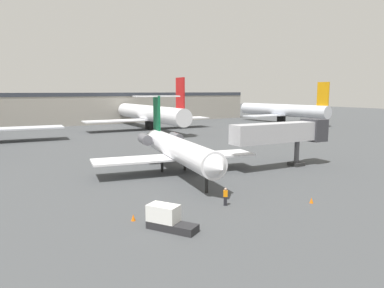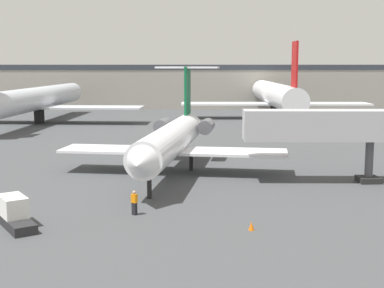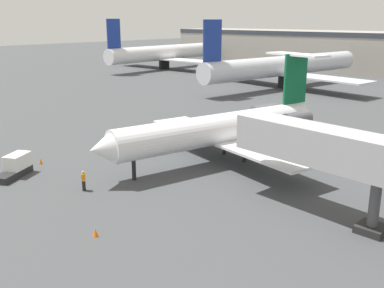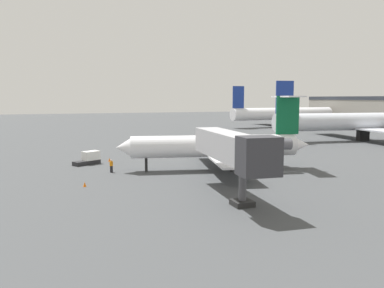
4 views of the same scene
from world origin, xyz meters
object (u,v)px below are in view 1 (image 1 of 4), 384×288
object	(u,v)px
ground_crew_marshaller	(225,197)
traffic_cone_mid	(133,218)
regional_jet	(176,148)
jet_bridge	(286,133)
traffic_cone_near	(311,200)
parked_airliner_centre	(149,114)
baggage_tug_lead	(167,219)
parked_airliner_east_mid	(282,110)

from	to	relation	value
ground_crew_marshaller	traffic_cone_mid	xyz separation A→B (m)	(-8.91, 0.93, -0.58)
regional_jet	jet_bridge	size ratio (longest dim) A/B	1.70
traffic_cone_near	parked_airliner_centre	bearing A→B (deg)	76.44
baggage_tug_lead	traffic_cone_mid	world-z (taller)	baggage_tug_lead
parked_airliner_centre	ground_crew_marshaller	bearing A→B (deg)	-110.25
parked_airliner_east_mid	ground_crew_marshaller	bearing A→B (deg)	-139.79
jet_bridge	ground_crew_marshaller	xyz separation A→B (m)	(-17.70, -9.10, -4.05)
traffic_cone_near	parked_airliner_centre	size ratio (longest dim) A/B	0.01
regional_jet	parked_airliner_centre	bearing A→B (deg)	67.57
jet_bridge	baggage_tug_lead	xyz separation A→B (m)	(-25.12, -11.30, -4.07)
traffic_cone_near	parked_airliner_centre	world-z (taller)	parked_airliner_centre
regional_jet	ground_crew_marshaller	xyz separation A→B (m)	(-2.99, -14.14, -2.46)
baggage_tug_lead	parked_airliner_centre	world-z (taller)	parked_airliner_centre
regional_jet	parked_airliner_centre	xyz separation A→B (m)	(21.02, 50.92, 1.14)
jet_bridge	traffic_cone_mid	xyz separation A→B (m)	(-26.61, -8.18, -4.63)
jet_bridge	baggage_tug_lead	size ratio (longest dim) A/B	3.73
regional_jet	jet_bridge	bearing A→B (deg)	-18.91
jet_bridge	parked_airliner_centre	distance (m)	56.32
traffic_cone_mid	regional_jet	bearing A→B (deg)	48.02
jet_bridge	ground_crew_marshaller	size ratio (longest dim) A/B	9.20
traffic_cone_mid	traffic_cone_near	bearing A→B (deg)	-16.55
traffic_cone_near	parked_airliner_east_mid	xyz separation A→B (m)	(63.11, 63.49, 4.00)
traffic_cone_near	traffic_cone_mid	xyz separation A→B (m)	(-16.28, 4.84, 0.00)
traffic_cone_near	parked_airliner_east_mid	world-z (taller)	parked_airliner_east_mid
jet_bridge	ground_crew_marshaller	bearing A→B (deg)	-152.78
regional_jet	traffic_cone_near	world-z (taller)	regional_jet
regional_jet	ground_crew_marshaller	size ratio (longest dim) A/B	15.63
jet_bridge	ground_crew_marshaller	world-z (taller)	jet_bridge
jet_bridge	parked_airliner_east_mid	size ratio (longest dim) A/B	0.44
ground_crew_marshaller	traffic_cone_near	xyz separation A→B (m)	(7.37, -3.91, -0.58)
baggage_tug_lead	parked_airliner_centre	size ratio (longest dim) A/B	0.10
regional_jet	parked_airliner_centre	world-z (taller)	parked_airliner_centre
traffic_cone_mid	parked_airliner_east_mid	world-z (taller)	parked_airliner_east_mid
jet_bridge	regional_jet	bearing A→B (deg)	161.09
ground_crew_marshaller	parked_airliner_centre	xyz separation A→B (m)	(24.01, 65.07, 3.61)
jet_bridge	traffic_cone_mid	bearing A→B (deg)	-162.92
baggage_tug_lead	traffic_cone_mid	bearing A→B (deg)	115.45
baggage_tug_lead	jet_bridge	bearing A→B (deg)	24.23
jet_bridge	baggage_tug_lead	bearing A→B (deg)	-155.77
parked_airliner_centre	jet_bridge	bearing A→B (deg)	-96.43
parked_airliner_centre	parked_airliner_east_mid	world-z (taller)	parked_airliner_centre
ground_crew_marshaller	traffic_cone_mid	bearing A→B (deg)	174.07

